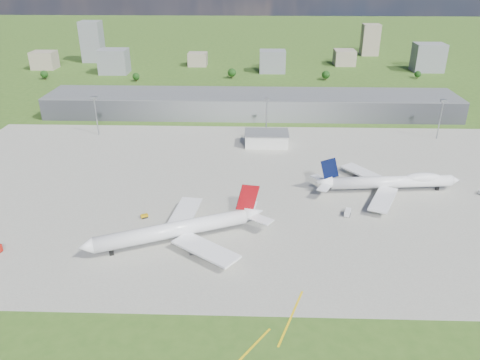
{
  "coord_description": "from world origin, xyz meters",
  "views": [
    {
      "loc": [
        2.22,
        -172.88,
        104.22
      ],
      "look_at": [
        -4.17,
        29.31,
        9.0
      ],
      "focal_mm": 35.0,
      "sensor_mm": 36.0,
      "label": 1
    }
  ],
  "objects_px": {
    "airliner_red_twin": "(180,229)",
    "tug_yellow": "(144,216)",
    "van_white_near": "(348,213)",
    "airliner_blue_quad": "(391,182)"
  },
  "relations": [
    {
      "from": "airliner_red_twin",
      "to": "van_white_near",
      "type": "distance_m",
      "value": 76.09
    },
    {
      "from": "airliner_red_twin",
      "to": "tug_yellow",
      "type": "relative_size",
      "value": 19.62
    },
    {
      "from": "airliner_blue_quad",
      "to": "van_white_near",
      "type": "distance_m",
      "value": 35.75
    },
    {
      "from": "airliner_blue_quad",
      "to": "tug_yellow",
      "type": "height_order",
      "value": "airliner_blue_quad"
    },
    {
      "from": "airliner_red_twin",
      "to": "airliner_blue_quad",
      "type": "distance_m",
      "value": 108.94
    },
    {
      "from": "airliner_blue_quad",
      "to": "van_white_near",
      "type": "bearing_deg",
      "value": -140.56
    },
    {
      "from": "airliner_blue_quad",
      "to": "tug_yellow",
      "type": "distance_m",
      "value": 120.27
    },
    {
      "from": "airliner_blue_quad",
      "to": "airliner_red_twin",
      "type": "bearing_deg",
      "value": -158.68
    },
    {
      "from": "airliner_red_twin",
      "to": "airliner_blue_quad",
      "type": "xyz_separation_m",
      "value": [
        97.56,
        48.49,
        -0.31
      ]
    },
    {
      "from": "airliner_blue_quad",
      "to": "tug_yellow",
      "type": "relative_size",
      "value": 19.65
    }
  ]
}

